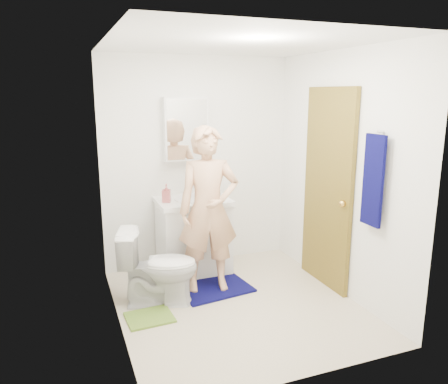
{
  "coord_description": "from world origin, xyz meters",
  "views": [
    {
      "loc": [
        -1.49,
        -3.56,
        1.99
      ],
      "look_at": [
        -0.04,
        0.25,
        1.06
      ],
      "focal_mm": 35.0,
      "sensor_mm": 36.0,
      "label": 1
    }
  ],
  "objects_px": {
    "soap_dispenser": "(166,193)",
    "toothbrush_cup": "(201,192)",
    "vanity_cabinet": "(193,238)",
    "towel": "(373,181)",
    "toilet": "(159,267)",
    "medicine_cabinet": "(186,129)",
    "man": "(208,210)"
  },
  "relations": [
    {
      "from": "vanity_cabinet",
      "to": "man",
      "type": "relative_size",
      "value": 0.48
    },
    {
      "from": "soap_dispenser",
      "to": "medicine_cabinet",
      "type": "bearing_deg",
      "value": 39.79
    },
    {
      "from": "towel",
      "to": "toilet",
      "type": "relative_size",
      "value": 1.07
    },
    {
      "from": "towel",
      "to": "soap_dispenser",
      "type": "relative_size",
      "value": 4.11
    },
    {
      "from": "toilet",
      "to": "medicine_cabinet",
      "type": "bearing_deg",
      "value": -15.94
    },
    {
      "from": "medicine_cabinet",
      "to": "man",
      "type": "relative_size",
      "value": 0.42
    },
    {
      "from": "vanity_cabinet",
      "to": "soap_dispenser",
      "type": "height_order",
      "value": "soap_dispenser"
    },
    {
      "from": "vanity_cabinet",
      "to": "man",
      "type": "xyz_separation_m",
      "value": [
        0.01,
        -0.51,
        0.45
      ]
    },
    {
      "from": "toothbrush_cup",
      "to": "man",
      "type": "relative_size",
      "value": 0.08
    },
    {
      "from": "vanity_cabinet",
      "to": "toothbrush_cup",
      "type": "distance_m",
      "value": 0.52
    },
    {
      "from": "toilet",
      "to": "vanity_cabinet",
      "type": "bearing_deg",
      "value": -24.52
    },
    {
      "from": "vanity_cabinet",
      "to": "towel",
      "type": "bearing_deg",
      "value": -51.53
    },
    {
      "from": "toothbrush_cup",
      "to": "man",
      "type": "height_order",
      "value": "man"
    },
    {
      "from": "soap_dispenser",
      "to": "towel",
      "type": "bearing_deg",
      "value": -44.61
    },
    {
      "from": "vanity_cabinet",
      "to": "man",
      "type": "distance_m",
      "value": 0.68
    },
    {
      "from": "medicine_cabinet",
      "to": "soap_dispenser",
      "type": "bearing_deg",
      "value": -140.21
    },
    {
      "from": "man",
      "to": "soap_dispenser",
      "type": "bearing_deg",
      "value": 132.24
    },
    {
      "from": "vanity_cabinet",
      "to": "toothbrush_cup",
      "type": "height_order",
      "value": "toothbrush_cup"
    },
    {
      "from": "towel",
      "to": "toothbrush_cup",
      "type": "xyz_separation_m",
      "value": [
        -1.07,
        1.55,
        -0.35
      ]
    },
    {
      "from": "toothbrush_cup",
      "to": "toilet",
      "type": "bearing_deg",
      "value": -133.94
    },
    {
      "from": "vanity_cabinet",
      "to": "toilet",
      "type": "height_order",
      "value": "vanity_cabinet"
    },
    {
      "from": "vanity_cabinet",
      "to": "medicine_cabinet",
      "type": "bearing_deg",
      "value": 90.0
    },
    {
      "from": "soap_dispenser",
      "to": "toothbrush_cup",
      "type": "bearing_deg",
      "value": 11.77
    },
    {
      "from": "vanity_cabinet",
      "to": "soap_dispenser",
      "type": "distance_m",
      "value": 0.62
    },
    {
      "from": "vanity_cabinet",
      "to": "toilet",
      "type": "bearing_deg",
      "value": -131.13
    },
    {
      "from": "toilet",
      "to": "soap_dispenser",
      "type": "height_order",
      "value": "soap_dispenser"
    },
    {
      "from": "soap_dispenser",
      "to": "toothbrush_cup",
      "type": "xyz_separation_m",
      "value": [
        0.41,
        0.09,
        -0.04
      ]
    },
    {
      "from": "vanity_cabinet",
      "to": "toothbrush_cup",
      "type": "relative_size",
      "value": 5.83
    },
    {
      "from": "medicine_cabinet",
      "to": "man",
      "type": "distance_m",
      "value": 1.04
    },
    {
      "from": "medicine_cabinet",
      "to": "toothbrush_cup",
      "type": "relative_size",
      "value": 5.1
    },
    {
      "from": "medicine_cabinet",
      "to": "toothbrush_cup",
      "type": "bearing_deg",
      "value": -54.98
    },
    {
      "from": "towel",
      "to": "toilet",
      "type": "height_order",
      "value": "towel"
    }
  ]
}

